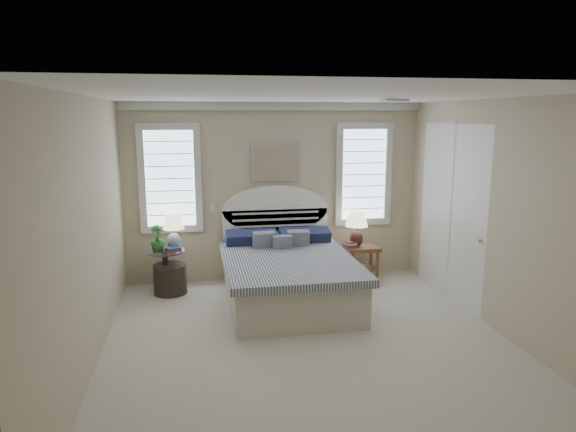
# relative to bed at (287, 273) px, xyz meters

# --- Properties ---
(floor) EXTENTS (4.50, 5.00, 0.01)m
(floor) POSITION_rel_bed_xyz_m (0.00, -1.46, -0.39)
(floor) COLOR beige
(floor) RESTS_ON ground
(ceiling) EXTENTS (4.50, 5.00, 0.01)m
(ceiling) POSITION_rel_bed_xyz_m (0.00, -1.46, 2.31)
(ceiling) COLOR white
(ceiling) RESTS_ON wall_back
(wall_back) EXTENTS (4.50, 0.02, 2.70)m
(wall_back) POSITION_rel_bed_xyz_m (0.00, 1.04, 0.96)
(wall_back) COLOR #C3B392
(wall_back) RESTS_ON floor
(wall_left) EXTENTS (0.02, 5.00, 2.70)m
(wall_left) POSITION_rel_bed_xyz_m (-2.25, -1.46, 0.96)
(wall_left) COLOR #C3B392
(wall_left) RESTS_ON floor
(wall_right) EXTENTS (0.02, 5.00, 2.70)m
(wall_right) POSITION_rel_bed_xyz_m (2.25, -1.46, 0.96)
(wall_right) COLOR #C3B392
(wall_right) RESTS_ON floor
(crown_molding) EXTENTS (4.50, 0.08, 0.12)m
(crown_molding) POSITION_rel_bed_xyz_m (0.00, 1.00, 2.25)
(crown_molding) COLOR silver
(crown_molding) RESTS_ON wall_back
(hvac_vent) EXTENTS (0.30, 0.20, 0.02)m
(hvac_vent) POSITION_rel_bed_xyz_m (1.20, -0.66, 2.29)
(hvac_vent) COLOR #B2B2B2
(hvac_vent) RESTS_ON ceiling
(switch_plate) EXTENTS (0.08, 0.01, 0.12)m
(switch_plate) POSITION_rel_bed_xyz_m (-0.95, 1.03, 0.76)
(switch_plate) COLOR silver
(switch_plate) RESTS_ON wall_back
(window_left) EXTENTS (0.90, 0.06, 1.60)m
(window_left) POSITION_rel_bed_xyz_m (-1.55, 1.02, 1.21)
(window_left) COLOR #C9E6FF
(window_left) RESTS_ON wall_back
(window_right) EXTENTS (0.90, 0.06, 1.60)m
(window_right) POSITION_rel_bed_xyz_m (1.40, 1.02, 1.21)
(window_right) COLOR #C9E6FF
(window_right) RESTS_ON wall_back
(painting) EXTENTS (0.74, 0.04, 0.58)m
(painting) POSITION_rel_bed_xyz_m (0.00, 1.00, 1.43)
(painting) COLOR silver
(painting) RESTS_ON wall_back
(closet_door) EXTENTS (0.02, 1.80, 2.40)m
(closet_door) POSITION_rel_bed_xyz_m (2.23, -0.26, 0.81)
(closet_door) COLOR silver
(closet_door) RESTS_ON floor
(bed) EXTENTS (1.72, 2.28, 1.47)m
(bed) POSITION_rel_bed_xyz_m (0.00, 0.00, 0.00)
(bed) COLOR beige
(bed) RESTS_ON floor
(side_table_left) EXTENTS (0.56, 0.56, 0.63)m
(side_table_left) POSITION_rel_bed_xyz_m (-1.65, 0.59, 0.00)
(side_table_left) COLOR black
(side_table_left) RESTS_ON floor
(nightstand_right) EXTENTS (0.50, 0.40, 0.53)m
(nightstand_right) POSITION_rel_bed_xyz_m (1.30, 0.69, 0.00)
(nightstand_right) COLOR brown
(nightstand_right) RESTS_ON floor
(floor_pot) EXTENTS (0.61, 0.61, 0.42)m
(floor_pot) POSITION_rel_bed_xyz_m (-1.59, 0.57, -0.17)
(floor_pot) COLOR black
(floor_pot) RESTS_ON floor
(lamp_left) EXTENTS (0.32, 0.32, 0.50)m
(lamp_left) POSITION_rel_bed_xyz_m (-1.52, 0.68, 0.55)
(lamp_left) COLOR silver
(lamp_left) RESTS_ON side_table_left
(lamp_right) EXTENTS (0.40, 0.40, 0.56)m
(lamp_right) POSITION_rel_bed_xyz_m (1.20, 0.68, 0.48)
(lamp_right) COLOR black
(lamp_right) RESTS_ON nightstand_right
(potted_plant) EXTENTS (0.27, 0.27, 0.37)m
(potted_plant) POSITION_rel_bed_xyz_m (-1.74, 0.58, 0.43)
(potted_plant) COLOR #2C692A
(potted_plant) RESTS_ON side_table_left
(books_left) EXTENTS (0.24, 0.21, 0.06)m
(books_left) POSITION_rel_bed_xyz_m (-1.53, 0.52, 0.27)
(books_left) COLOR #A62934
(books_left) RESTS_ON side_table_left
(books_right) EXTENTS (0.20, 0.16, 0.10)m
(books_right) POSITION_rel_bed_xyz_m (1.10, 0.62, 0.19)
(books_right) COLOR #A62934
(books_right) RESTS_ON nightstand_right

